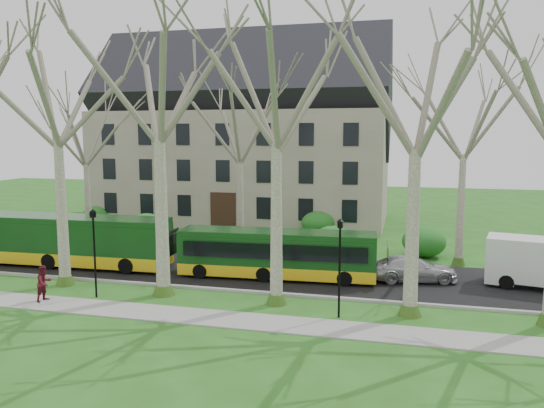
{
  "coord_description": "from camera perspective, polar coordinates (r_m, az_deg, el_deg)",
  "views": [
    {
      "loc": [
        8.62,
        -23.51,
        8.0
      ],
      "look_at": [
        1.97,
        3.0,
        4.4
      ],
      "focal_mm": 35.0,
      "sensor_mm": 36.0,
      "label": 1
    }
  ],
  "objects": [
    {
      "name": "bus_follow",
      "position": [
        29.59,
        0.53,
        -5.35
      ],
      "size": [
        11.0,
        2.88,
        2.72
      ],
      "primitive_type": null,
      "rotation": [
        0.0,
        0.0,
        0.06
      ],
      "color": "#124215",
      "rests_on": "road"
    },
    {
      "name": "hedges",
      "position": [
        40.41,
        -5.34,
        -2.51
      ],
      "size": [
        30.6,
        8.6,
        2.0
      ],
      "color": "#1A5D21",
      "rests_on": "ground"
    },
    {
      "name": "building",
      "position": [
        49.71,
        -3.04,
        7.57
      ],
      "size": [
        26.5,
        12.2,
        16.0
      ],
      "color": "gray",
      "rests_on": "ground"
    },
    {
      "name": "pedestrian_b",
      "position": [
        27.9,
        -23.3,
        -7.81
      ],
      "size": [
        0.79,
        0.94,
        1.74
      ],
      "primitive_type": "imported",
      "rotation": [
        0.0,
        0.0,
        1.4
      ],
      "color": "#5A1420",
      "rests_on": "sidewalk"
    },
    {
      "name": "tree_row_verge",
      "position": [
        25.34,
        -5.83,
        5.2
      ],
      "size": [
        49.0,
        7.0,
        14.0
      ],
      "color": "gray",
      "rests_on": "ground"
    },
    {
      "name": "road",
      "position": [
        31.3,
        -2.4,
        -7.26
      ],
      "size": [
        80.0,
        8.0,
        0.06
      ],
      "primitive_type": "cube",
      "color": "black",
      "rests_on": "ground"
    },
    {
      "name": "tree_row_far",
      "position": [
        35.97,
        -2.0,
        4.31
      ],
      "size": [
        33.0,
        7.0,
        12.0
      ],
      "color": "gray",
      "rests_on": "ground"
    },
    {
      "name": "sedan",
      "position": [
        30.06,
        14.94,
        -6.74
      ],
      "size": [
        5.0,
        2.89,
        1.36
      ],
      "primitive_type": "imported",
      "rotation": [
        0.0,
        0.0,
        1.79
      ],
      "color": "#B8B8BD",
      "rests_on": "road"
    },
    {
      "name": "bus_lead",
      "position": [
        34.61,
        -20.96,
        -3.63
      ],
      "size": [
        12.54,
        2.96,
        3.12
      ],
      "primitive_type": null,
      "rotation": [
        0.0,
        0.0,
        0.03
      ],
      "color": "#124215",
      "rests_on": "road"
    },
    {
      "name": "sidewalk",
      "position": [
        24.07,
        -7.92,
        -11.92
      ],
      "size": [
        70.0,
        2.0,
        0.06
      ],
      "primitive_type": "cube",
      "color": "gray",
      "rests_on": "ground"
    },
    {
      "name": "lamp_row",
      "position": [
        24.71,
        -6.72,
        -5.25
      ],
      "size": [
        36.22,
        0.22,
        4.3
      ],
      "color": "black",
      "rests_on": "ground"
    },
    {
      "name": "curb",
      "position": [
        27.62,
        -4.78,
        -9.22
      ],
      "size": [
        80.0,
        0.25,
        0.14
      ],
      "primitive_type": "cube",
      "color": "#A5A39E",
      "rests_on": "ground"
    },
    {
      "name": "ground",
      "position": [
        26.29,
        -5.85,
        -10.26
      ],
      "size": [
        120.0,
        120.0,
        0.0
      ],
      "primitive_type": "plane",
      "color": "#2A5E1A",
      "rests_on": "ground"
    }
  ]
}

